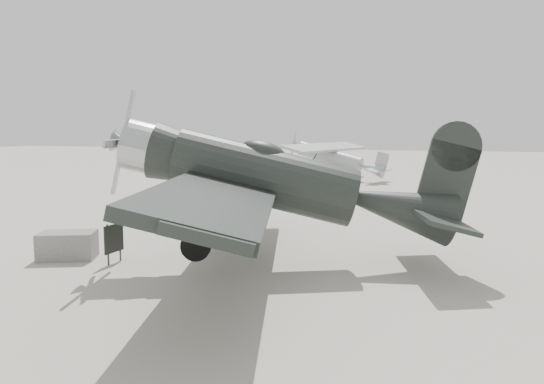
{
  "coord_description": "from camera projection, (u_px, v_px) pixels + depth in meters",
  "views": [
    {
      "loc": [
        7.83,
        -14.46,
        3.76
      ],
      "look_at": [
        1.91,
        3.46,
        1.5
      ],
      "focal_mm": 35.0,
      "sensor_mm": 36.0,
      "label": 1
    }
  ],
  "objects": [
    {
      "name": "highwing_monoplane",
      "position": [
        334.0,
        154.0,
        38.7
      ],
      "size": [
        7.67,
        10.72,
        3.03
      ],
      "rotation": [
        0.0,
        0.23,
        -0.24
      ],
      "color": "gray",
      "rests_on": "ground"
    },
    {
      "name": "equipment_block",
      "position": [
        68.0,
        245.0,
        15.37
      ],
      "size": [
        1.83,
        1.53,
        0.78
      ],
      "primitive_type": "cube",
      "rotation": [
        0.0,
        0.0,
        0.42
      ],
      "color": "slate",
      "rests_on": "ground"
    },
    {
      "name": "sign_board",
      "position": [
        114.0,
        239.0,
        14.85
      ],
      "size": [
        0.1,
        0.8,
        1.15
      ],
      "rotation": [
        0.0,
        0.0,
        -0.05
      ],
      "color": "#333333",
      "rests_on": "ground"
    },
    {
      "name": "ground",
      "position": [
        179.0,
        250.0,
        16.51
      ],
      "size": [
        160.0,
        160.0,
        0.0
      ],
      "primitive_type": "plane",
      "color": "gray",
      "rests_on": "ground"
    },
    {
      "name": "lowwing_monoplane",
      "position": [
        281.0,
        182.0,
        14.39
      ],
      "size": [
        9.84,
        13.55,
        4.37
      ],
      "rotation": [
        0.0,
        0.24,
        0.27
      ],
      "color": "black",
      "rests_on": "ground"
    }
  ]
}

